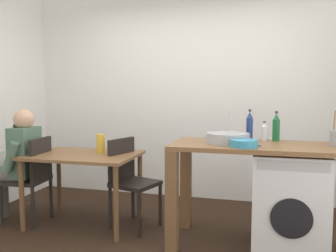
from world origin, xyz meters
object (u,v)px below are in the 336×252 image
(chair_person_seat, at_px, (32,175))
(bottle_clear_small, at_px, (276,128))
(utensil_crock, at_px, (336,138))
(seated_person, at_px, (18,159))
(bottle_tall_green, at_px, (250,126))
(washing_machine, at_px, (288,202))
(mixing_bowl, at_px, (244,143))
(bottle_squat_brown, at_px, (264,132))
(vase, at_px, (101,144))
(dining_table, at_px, (83,163))
(chair_opposite, at_px, (130,177))

(chair_person_seat, xyz_separation_m, bottle_clear_small, (2.44, 0.24, 0.54))
(bottle_clear_small, height_order, utensil_crock, utensil_crock)
(seated_person, bearing_deg, bottle_clear_small, -89.17)
(seated_person, xyz_separation_m, bottle_tall_green, (2.37, 0.27, 0.38))
(washing_machine, relative_size, mixing_bowl, 3.77)
(bottle_clear_small, distance_m, mixing_bowl, 0.54)
(bottle_squat_brown, relative_size, vase, 0.91)
(dining_table, relative_size, utensil_crock, 3.67)
(chair_person_seat, bearing_deg, vase, -79.21)
(dining_table, height_order, vase, vase)
(washing_machine, bearing_deg, dining_table, 176.92)
(vase, bearing_deg, chair_person_seat, -164.44)
(bottle_squat_brown, bearing_deg, dining_table, -175.04)
(bottle_squat_brown, bearing_deg, bottle_tall_green, 177.36)
(washing_machine, xyz_separation_m, bottle_tall_green, (-0.35, 0.27, 0.62))
(dining_table, relative_size, chair_opposite, 1.22)
(bottle_squat_brown, bearing_deg, seated_person, -174.00)
(dining_table, distance_m, utensil_crock, 2.40)
(mixing_bowl, bearing_deg, chair_opposite, 161.74)
(bottle_tall_green, bearing_deg, dining_table, -174.42)
(seated_person, distance_m, bottle_squat_brown, 2.54)
(dining_table, height_order, seated_person, seated_person)
(chair_person_seat, distance_m, mixing_bowl, 2.23)
(bottle_tall_green, bearing_deg, washing_machine, -37.96)
(seated_person, bearing_deg, washing_machine, -94.79)
(seated_person, relative_size, utensil_crock, 4.01)
(bottle_squat_brown, height_order, mixing_bowl, bottle_squat_brown)
(washing_machine, distance_m, bottle_tall_green, 0.76)
(dining_table, xyz_separation_m, bottle_squat_brown, (1.79, 0.16, 0.36))
(dining_table, distance_m, chair_person_seat, 0.57)
(utensil_crock, bearing_deg, vase, 176.00)
(dining_table, xyz_separation_m, mixing_bowl, (1.63, -0.31, 0.31))
(seated_person, bearing_deg, mixing_bowl, -99.63)
(bottle_tall_green, xyz_separation_m, utensil_crock, (0.71, -0.22, -0.06))
(vase, bearing_deg, utensil_crock, -4.00)
(chair_opposite, distance_m, bottle_squat_brown, 1.41)
(seated_person, xyz_separation_m, mixing_bowl, (2.33, -0.20, 0.28))
(vase, bearing_deg, chair_opposite, -4.60)
(utensil_crock, bearing_deg, washing_machine, -171.90)
(seated_person, distance_m, bottle_tall_green, 2.41)
(bottle_squat_brown, xyz_separation_m, mixing_bowl, (-0.17, -0.46, -0.05))
(chair_opposite, bearing_deg, chair_person_seat, -62.34)
(dining_table, distance_m, chair_opposite, 0.50)
(bottle_squat_brown, relative_size, utensil_crock, 0.61)
(chair_person_seat, xyz_separation_m, washing_machine, (2.55, -0.01, -0.08))
(bottle_tall_green, relative_size, bottle_squat_brown, 1.61)
(dining_table, bearing_deg, seated_person, -171.37)
(mixing_bowl, height_order, utensil_crock, utensil_crock)
(chair_person_seat, distance_m, utensil_crock, 2.96)
(bottle_squat_brown, height_order, vase, bottle_squat_brown)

